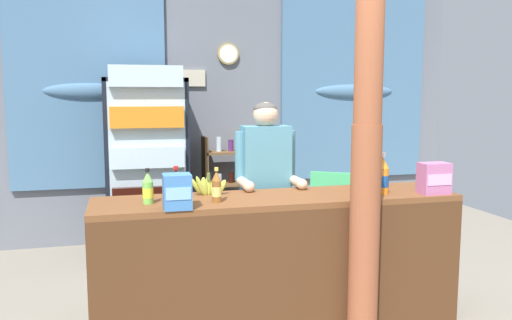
{
  "coord_description": "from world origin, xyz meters",
  "views": [
    {
      "loc": [
        -1.1,
        -2.84,
        1.61
      ],
      "look_at": [
        -0.15,
        0.81,
        1.13
      ],
      "focal_mm": 36.3,
      "sensor_mm": 36.0,
      "label": 1
    }
  ],
  "objects_px": {
    "timber_post": "(367,134)",
    "soda_bottle_cola": "(176,186)",
    "soda_bottle_lime_soda": "(148,189)",
    "banana_bunch": "(208,186)",
    "plastic_lawn_chair": "(333,207)",
    "snack_box_wafer": "(434,178)",
    "shopkeeper": "(266,178)",
    "stall_counter": "(283,251)",
    "soda_bottle_iced_tea": "(217,188)",
    "snack_box_crackers": "(366,176)",
    "snack_box_biscuit": "(177,191)",
    "drink_fridge": "(147,152)",
    "bottle_shelf_rack": "(225,187)",
    "soda_bottle_orange_soda": "(382,176)"
  },
  "relations": [
    {
      "from": "plastic_lawn_chair",
      "to": "shopkeeper",
      "type": "height_order",
      "value": "shopkeeper"
    },
    {
      "from": "shopkeeper",
      "to": "soda_bottle_cola",
      "type": "relative_size",
      "value": 6.8
    },
    {
      "from": "timber_post",
      "to": "soda_bottle_cola",
      "type": "relative_size",
      "value": 12.46
    },
    {
      "from": "bottle_shelf_rack",
      "to": "soda_bottle_iced_tea",
      "type": "bearing_deg",
      "value": -102.5
    },
    {
      "from": "snack_box_wafer",
      "to": "snack_box_crackers",
      "type": "bearing_deg",
      "value": 132.05
    },
    {
      "from": "plastic_lawn_chair",
      "to": "snack_box_wafer",
      "type": "relative_size",
      "value": 3.94
    },
    {
      "from": "plastic_lawn_chair",
      "to": "banana_bunch",
      "type": "xyz_separation_m",
      "value": [
        -1.47,
        -1.25,
        0.49
      ]
    },
    {
      "from": "soda_bottle_lime_soda",
      "to": "banana_bunch",
      "type": "relative_size",
      "value": 0.83
    },
    {
      "from": "shopkeeper",
      "to": "soda_bottle_cola",
      "type": "bearing_deg",
      "value": -149.09
    },
    {
      "from": "soda_bottle_lime_soda",
      "to": "banana_bunch",
      "type": "xyz_separation_m",
      "value": [
        0.42,
        0.19,
        -0.04
      ]
    },
    {
      "from": "shopkeeper",
      "to": "snack_box_biscuit",
      "type": "height_order",
      "value": "shopkeeper"
    },
    {
      "from": "soda_bottle_cola",
      "to": "soda_bottle_iced_tea",
      "type": "bearing_deg",
      "value": -24.56
    },
    {
      "from": "banana_bunch",
      "to": "soda_bottle_cola",
      "type": "bearing_deg",
      "value": -149.47
    },
    {
      "from": "timber_post",
      "to": "drink_fridge",
      "type": "bearing_deg",
      "value": 118.7
    },
    {
      "from": "shopkeeper",
      "to": "snack_box_biscuit",
      "type": "relative_size",
      "value": 7.31
    },
    {
      "from": "stall_counter",
      "to": "snack_box_crackers",
      "type": "height_order",
      "value": "snack_box_crackers"
    },
    {
      "from": "stall_counter",
      "to": "banana_bunch",
      "type": "height_order",
      "value": "banana_bunch"
    },
    {
      "from": "snack_box_crackers",
      "to": "banana_bunch",
      "type": "relative_size",
      "value": 0.73
    },
    {
      "from": "shopkeeper",
      "to": "snack_box_crackers",
      "type": "distance_m",
      "value": 0.76
    },
    {
      "from": "stall_counter",
      "to": "plastic_lawn_chair",
      "type": "xyz_separation_m",
      "value": [
        1.01,
        1.51,
        -0.07
      ]
    },
    {
      "from": "snack_box_crackers",
      "to": "snack_box_biscuit",
      "type": "distance_m",
      "value": 1.51
    },
    {
      "from": "shopkeeper",
      "to": "stall_counter",
      "type": "bearing_deg",
      "value": -93.92
    },
    {
      "from": "drink_fridge",
      "to": "soda_bottle_lime_soda",
      "type": "xyz_separation_m",
      "value": [
        -0.09,
        -1.95,
        -0.02
      ]
    },
    {
      "from": "stall_counter",
      "to": "soda_bottle_orange_soda",
      "type": "relative_size",
      "value": 8.57
    },
    {
      "from": "plastic_lawn_chair",
      "to": "snack_box_wafer",
      "type": "bearing_deg",
      "value": -87.58
    },
    {
      "from": "soda_bottle_cola",
      "to": "banana_bunch",
      "type": "distance_m",
      "value": 0.27
    },
    {
      "from": "shopkeeper",
      "to": "snack_box_wafer",
      "type": "height_order",
      "value": "shopkeeper"
    },
    {
      "from": "drink_fridge",
      "to": "snack_box_wafer",
      "type": "height_order",
      "value": "drink_fridge"
    },
    {
      "from": "timber_post",
      "to": "bottle_shelf_rack",
      "type": "height_order",
      "value": "timber_post"
    },
    {
      "from": "plastic_lawn_chair",
      "to": "stall_counter",
      "type": "bearing_deg",
      "value": -123.73
    },
    {
      "from": "shopkeeper",
      "to": "snack_box_biscuit",
      "type": "xyz_separation_m",
      "value": [
        -0.75,
        -0.68,
        0.05
      ]
    },
    {
      "from": "soda_bottle_cola",
      "to": "shopkeeper",
      "type": "bearing_deg",
      "value": 30.91
    },
    {
      "from": "bottle_shelf_rack",
      "to": "snack_box_biscuit",
      "type": "relative_size",
      "value": 5.47
    },
    {
      "from": "soda_bottle_iced_tea",
      "to": "banana_bunch",
      "type": "distance_m",
      "value": 0.25
    },
    {
      "from": "drink_fridge",
      "to": "soda_bottle_cola",
      "type": "xyz_separation_m",
      "value": [
        0.1,
        -1.9,
        -0.02
      ]
    },
    {
      "from": "shopkeeper",
      "to": "soda_bottle_lime_soda",
      "type": "height_order",
      "value": "shopkeeper"
    },
    {
      "from": "soda_bottle_lime_soda",
      "to": "snack_box_crackers",
      "type": "xyz_separation_m",
      "value": [
        1.62,
        0.21,
        -0.01
      ]
    },
    {
      "from": "plastic_lawn_chair",
      "to": "shopkeeper",
      "type": "relative_size",
      "value": 0.55
    },
    {
      "from": "soda_bottle_iced_tea",
      "to": "stall_counter",
      "type": "bearing_deg",
      "value": -1.85
    },
    {
      "from": "stall_counter",
      "to": "timber_post",
      "type": "bearing_deg",
      "value": -29.58
    },
    {
      "from": "soda_bottle_iced_tea",
      "to": "soda_bottle_cola",
      "type": "bearing_deg",
      "value": 155.44
    },
    {
      "from": "soda_bottle_lime_soda",
      "to": "soda_bottle_cola",
      "type": "relative_size",
      "value": 1.0
    },
    {
      "from": "snack_box_biscuit",
      "to": "shopkeeper",
      "type": "bearing_deg",
      "value": 42.09
    },
    {
      "from": "drink_fridge",
      "to": "soda_bottle_iced_tea",
      "type": "relative_size",
      "value": 8.31
    },
    {
      "from": "shopkeeper",
      "to": "soda_bottle_iced_tea",
      "type": "relative_size",
      "value": 6.86
    },
    {
      "from": "stall_counter",
      "to": "soda_bottle_iced_tea",
      "type": "height_order",
      "value": "soda_bottle_iced_tea"
    },
    {
      "from": "soda_bottle_iced_tea",
      "to": "snack_box_biscuit",
      "type": "distance_m",
      "value": 0.29
    },
    {
      "from": "soda_bottle_cola",
      "to": "bottle_shelf_rack",
      "type": "bearing_deg",
      "value": 70.77
    },
    {
      "from": "drink_fridge",
      "to": "soda_bottle_cola",
      "type": "relative_size",
      "value": 8.23
    },
    {
      "from": "soda_bottle_iced_tea",
      "to": "snack_box_wafer",
      "type": "height_order",
      "value": "soda_bottle_iced_tea"
    }
  ]
}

